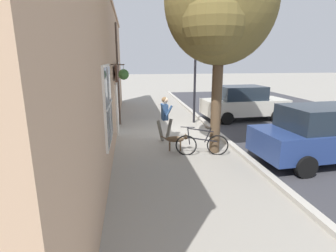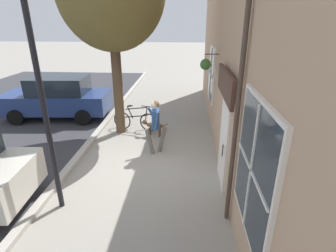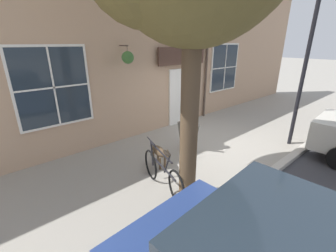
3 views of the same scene
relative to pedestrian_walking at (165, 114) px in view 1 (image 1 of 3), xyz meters
name	(u,v)px [view 1 (image 1 of 3)]	position (x,y,z in m)	size (l,w,h in m)	color
ground_plane	(169,134)	(0.30, 0.84, -1.03)	(90.00, 90.00, 0.00)	gray
curb_and_road	(296,128)	(6.15, 0.84, -1.01)	(10.10, 28.00, 0.12)	#B2ADA3
storefront_facade	(110,70)	(-2.04, 0.84, 1.64)	(0.95, 18.00, 5.34)	tan
pedestrian_walking	(165,114)	(0.00, 0.00, 0.00)	(0.67, 0.55, 1.71)	#6B665B
dog_on_leash	(177,139)	(0.25, -1.26, -0.63)	(1.02, 0.35, 0.61)	brown
street_tree_by_curb	(220,5)	(1.44, -1.65, 3.61)	(3.42, 3.13, 6.65)	brown
leaning_bicycle	(202,144)	(0.99, -1.80, -0.65)	(1.72, 0.37, 1.00)	black
parked_car_nearest_curb	(324,134)	(4.48, -2.91, -0.15)	(4.41, 2.16, 1.75)	navy
parked_car_mid_block	(243,103)	(4.51, 2.98, -0.15)	(4.41, 2.16, 1.75)	beige
street_lamp	(196,52)	(1.83, 2.71, 2.36)	(0.32, 0.32, 5.24)	black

